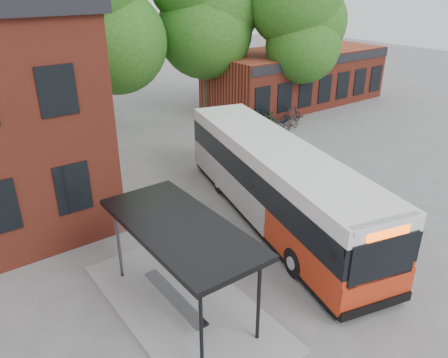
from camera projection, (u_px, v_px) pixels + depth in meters
ground at (272, 243)px, 16.32m from camera, size 100.00×100.00×0.00m
shop_row at (296, 77)px, 33.77m from camera, size 14.00×6.20×4.00m
bus_shelter at (182, 267)px, 12.56m from camera, size 3.60×7.00×2.90m
bike_rail at (275, 125)px, 28.53m from camera, size 5.20×0.10×0.38m
tree_1 at (103, 45)px, 27.06m from camera, size 7.92×7.92×10.40m
tree_2 at (205, 33)px, 29.97m from camera, size 7.92×7.92×11.00m
tree_3 at (298, 47)px, 30.12m from camera, size 7.04×7.04×9.28m
city_bus at (276, 184)px, 17.30m from camera, size 5.64×12.75×3.17m
bicycle_0 at (239, 126)px, 27.57m from camera, size 1.87×1.20×0.93m
bicycle_2 at (263, 120)px, 28.50m from camera, size 1.92×0.67×1.01m
bicycle_3 at (268, 122)px, 28.15m from camera, size 1.86×0.98×1.08m
bicycle_4 at (280, 125)px, 27.61m from camera, size 1.93×0.76×1.00m
bicycle_5 at (293, 123)px, 28.12m from camera, size 1.59×0.82×0.92m
bicycle_7 at (291, 115)px, 29.55m from camera, size 1.82×0.60×1.08m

